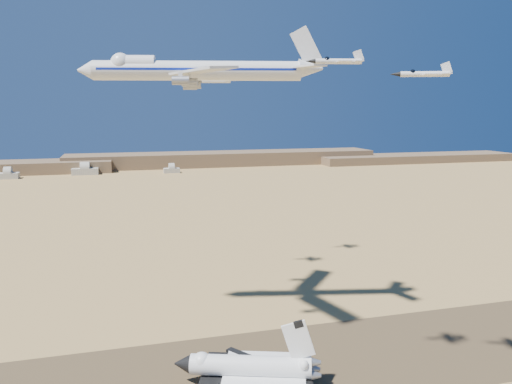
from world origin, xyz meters
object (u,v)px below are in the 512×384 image
object	(u,v)px
chase_jet_a	(337,61)
chase_jet_d	(215,81)
carrier_747	(190,70)
chase_jet_e	(265,75)
shuttle	(249,368)
chase_jet_b	(423,74)

from	to	relation	value
chase_jet_a	chase_jet_d	xyz separation A→B (m)	(-11.56, 96.34, 0.18)
carrier_747	chase_jet_e	distance (m)	75.20
chase_jet_d	shuttle	bearing A→B (deg)	-81.50
chase_jet_a	shuttle	bearing A→B (deg)	171.37
chase_jet_a	chase_jet_d	bearing A→B (deg)	109.53
chase_jet_d	chase_jet_a	bearing A→B (deg)	-69.04
chase_jet_e	carrier_747	bearing A→B (deg)	-121.06
chase_jet_a	chase_jet_e	size ratio (longest dim) A/B	0.93
carrier_747	chase_jet_b	xyz separation A→B (m)	(47.41, -59.08, -4.13)
carrier_747	chase_jet_b	size ratio (longest dim) A/B	5.71
chase_jet_b	chase_jet_e	size ratio (longest dim) A/B	0.92
chase_jet_a	chase_jet_b	bearing A→B (deg)	-9.94
shuttle	chase_jet_a	distance (m)	84.70
chase_jet_b	chase_jet_e	xyz separation A→B (m)	(-3.80, 120.25, 7.49)
shuttle	chase_jet_d	size ratio (longest dim) A/B	2.73
chase_jet_e	shuttle	bearing A→B (deg)	-104.29
carrier_747	chase_jet_e	size ratio (longest dim) A/B	5.24
chase_jet_a	carrier_747	bearing A→B (deg)	131.77
carrier_747	chase_jet_e	xyz separation A→B (m)	(43.61, 61.17, 3.36)
shuttle	chase_jet_b	xyz separation A→B (m)	(39.20, -15.80, 78.67)
carrier_747	chase_jet_a	size ratio (longest dim) A/B	5.66
chase_jet_d	carrier_747	bearing A→B (deg)	-96.41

